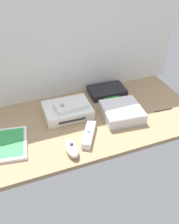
{
  "coord_description": "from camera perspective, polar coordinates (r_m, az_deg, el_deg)",
  "views": [
    {
      "loc": [
        -33.3,
        -86.15,
        73.01
      ],
      "look_at": [
        0.0,
        0.0,
        4.0
      ],
      "focal_mm": 41.91,
      "sensor_mm": 36.0,
      "label": 1
    }
  ],
  "objects": [
    {
      "name": "stylus_pen",
      "position": [
        1.28,
        15.78,
        0.45
      ],
      "size": [
        9.03,
        1.26,
        0.7
      ],
      "primitive_type": "cylinder",
      "rotation": [
        0.0,
        1.57,
        3.08
      ],
      "color": "black",
      "rests_on": "ground_plane"
    },
    {
      "name": "remote_wand",
      "position": [
        1.07,
        -0.15,
        -4.97
      ],
      "size": [
        10.67,
        14.56,
        3.4
      ],
      "rotation": [
        0.0,
        0.0,
        -0.54
      ],
      "color": "white",
      "rests_on": "ground_plane"
    },
    {
      "name": "network_router",
      "position": [
        1.34,
        3.83,
        4.56
      ],
      "size": [
        18.61,
        13.08,
        3.4
      ],
      "rotation": [
        0.0,
        0.0,
        -0.05
      ],
      "color": "black",
      "rests_on": "ground_plane"
    },
    {
      "name": "game_case",
      "position": [
        1.09,
        -17.03,
        -6.69
      ],
      "size": [
        16.55,
        20.99,
        1.56
      ],
      "rotation": [
        0.0,
        0.0,
        -0.17
      ],
      "color": "white",
      "rests_on": "ground_plane"
    },
    {
      "name": "mini_computer",
      "position": [
        1.19,
        7.06,
        0.03
      ],
      "size": [
        18.67,
        18.67,
        5.3
      ],
      "rotation": [
        0.0,
        0.0,
        -0.1
      ],
      "color": "silver",
      "rests_on": "ground_plane"
    },
    {
      "name": "back_wall",
      "position": [
        1.23,
        -4.34,
        17.14
      ],
      "size": [
        110.0,
        1.2,
        64.0
      ],
      "primitive_type": "cube",
      "color": "white",
      "rests_on": "ground"
    },
    {
      "name": "ground_plane",
      "position": [
        1.18,
        0.0,
        -1.94
      ],
      "size": [
        100.0,
        48.0,
        2.0
      ],
      "primitive_type": "cube",
      "color": "#9E7F5B",
      "rests_on": "ground"
    },
    {
      "name": "game_console",
      "position": [
        1.2,
        -4.84,
        0.4
      ],
      "size": [
        21.49,
        17.01,
        4.4
      ],
      "rotation": [
        0.0,
        0.0,
        -0.03
      ],
      "color": "white",
      "rests_on": "ground_plane"
    },
    {
      "name": "remote_nunchuk",
      "position": [
        1.01,
        -3.89,
        -7.97
      ],
      "size": [
        4.46,
        10.03,
        5.1
      ],
      "rotation": [
        0.0,
        0.0,
        -0.01
      ],
      "color": "white",
      "rests_on": "ground_plane"
    },
    {
      "name": "remote_classic_pad",
      "position": [
        1.17,
        -4.12,
        1.45
      ],
      "size": [
        14.87,
        8.87,
        2.4
      ],
      "rotation": [
        0.0,
        0.0,
        0.06
      ],
      "color": "white",
      "rests_on": "game_console"
    }
  ]
}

